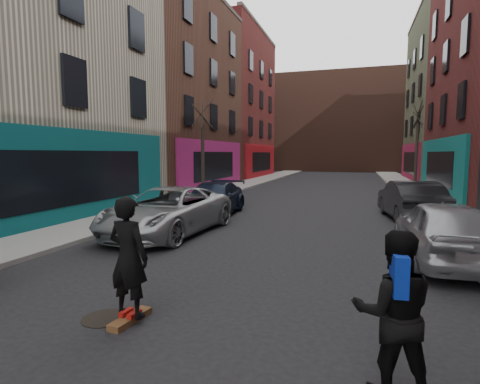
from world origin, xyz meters
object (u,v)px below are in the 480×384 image
Objects in this scene: parked_left_far at (168,211)px; parked_right_far at (443,230)px; tree_right_far at (417,139)px; tree_left_far at (203,140)px; skateboard at (130,319)px; skateboarder at (128,257)px; manhole at (105,318)px; parked_left_end at (213,199)px; pedestrian at (394,312)px; parked_right_end at (410,200)px.

parked_left_far is 1.21× the size of parked_right_far.
parked_right_far is at bearing -95.47° from tree_right_far.
tree_left_far is 0.96× the size of tree_right_far.
tree_right_far is at bearing 78.42° from skateboard.
manhole is at bearing 8.13° from skateboarder.
parked_right_far is at bearing -130.14° from skateboarder.
tree_left_far is 17.07m from skateboard.
tree_left_far is at bearing 113.62° from parked_left_end.
pedestrian reaches higher than parked_right_far.
tree_right_far is at bearing 25.82° from tree_left_far.
parked_left_end is 2.62× the size of pedestrian.
pedestrian is at bearing 176.24° from skateboarder.
skateboard is at bearing -78.68° from parked_left_end.
parked_left_far is at bearing -52.19° from pedestrian.
parked_left_far is 7.74× the size of manhole.
tree_left_far is 3.60× the size of pedestrian.
pedestrian reaches higher than parked_left_far.
parked_right_far is at bearing -34.15° from parked_left_end.
parked_left_end reaches higher than skateboard.
parked_right_far is 7.39m from skateboard.
skateboarder is at bearing -63.88° from parked_left_far.
tree_left_far is 1.38× the size of parked_left_end.
parked_left_far is 9.32m from parked_right_end.
pedestrian is (-1.60, -11.63, 0.14)m from parked_right_end.
parked_right_end reaches higher than manhole.
parked_right_end is at bearing -91.95° from parked_right_far.
parked_left_end is at bearing -33.14° from parked_right_far.
parked_left_far is (-9.41, -15.90, -2.78)m from tree_right_far.
tree_left_far is 16.95m from manhole.
tree_right_far is at bearing 71.36° from manhole.
parked_right_end is 12.46m from manhole.
parked_right_end is 6.70× the size of manhole.
tree_right_far is 23.14m from skateboard.
parked_left_end is at bearing -69.74° from skateboarder.
tree_right_far reaches higher than skateboard.
tree_right_far is at bearing 62.55° from parked_left_far.
tree_right_far is at bearing 48.95° from parked_left_end.
skateboard is (2.50, -5.91, -0.70)m from parked_left_far.
pedestrian is at bearing -62.29° from parked_left_end.
parked_left_far is at bearing -7.88° from parked_right_far.
pedestrian is (6.21, -6.54, 0.16)m from parked_left_far.
pedestrian is (-1.60, -5.73, 0.15)m from parked_right_far.
parked_left_far is at bearing -61.05° from skateboarder.
skateboarder is 3.76m from pedestrian.
tree_left_far reaches higher than parked_right_end.
tree_right_far is at bearing -101.58° from skateboarder.
parked_right_end is at bearing 36.25° from parked_left_far.
tree_right_far is 3.65× the size of skateboarder.
manhole is (-7.36, -21.83, -3.52)m from tree_right_far.
parked_left_far is at bearing -73.18° from tree_left_far.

